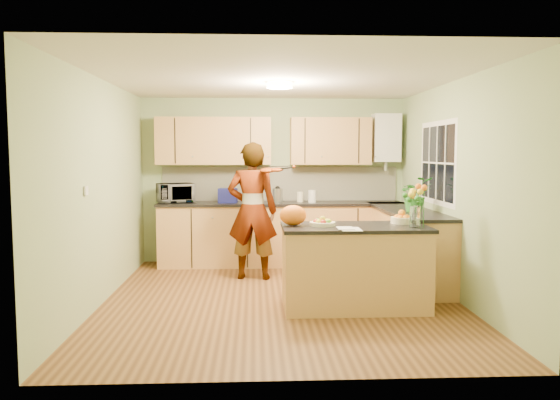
{
  "coord_description": "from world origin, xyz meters",
  "views": [
    {
      "loc": [
        -0.3,
        -6.14,
        1.68
      ],
      "look_at": [
        0.02,
        0.5,
        1.1
      ],
      "focal_mm": 35.0,
      "sensor_mm": 36.0,
      "label": 1
    }
  ],
  "objects": [
    {
      "name": "splashback",
      "position": [
        0.1,
        2.23,
        1.2
      ],
      "size": [
        3.6,
        0.02,
        0.52
      ],
      "primitive_type": "cube",
      "color": "white",
      "rests_on": "back_counter"
    },
    {
      "name": "peninsula_island",
      "position": [
        0.78,
        -0.37,
        0.45
      ],
      "size": [
        1.57,
        0.8,
        0.9
      ],
      "color": "tan",
      "rests_on": "floor"
    },
    {
      "name": "ceiling",
      "position": [
        0.0,
        0.0,
        2.5
      ],
      "size": [
        4.0,
        4.5,
        0.02
      ],
      "primitive_type": "cube",
      "color": "silver",
      "rests_on": "wall_back"
    },
    {
      "name": "kettle",
      "position": [
        0.05,
        1.96,
        1.05
      ],
      "size": [
        0.15,
        0.15,
        0.28
      ],
      "rotation": [
        0.0,
        0.0,
        0.43
      ],
      "color": "#ACACB0",
      "rests_on": "back_counter"
    },
    {
      "name": "jar_cream",
      "position": [
        0.39,
        2.0,
        1.02
      ],
      "size": [
        0.12,
        0.12,
        0.15
      ],
      "primitive_type": "cylinder",
      "rotation": [
        0.0,
        0.0,
        0.34
      ],
      "color": "#F2E6C2",
      "rests_on": "back_counter"
    },
    {
      "name": "boiler",
      "position": [
        1.7,
        2.09,
        1.9
      ],
      "size": [
        0.4,
        0.3,
        0.86
      ],
      "color": "white",
      "rests_on": "wall_back"
    },
    {
      "name": "upper_cabinets",
      "position": [
        -0.18,
        2.08,
        1.85
      ],
      "size": [
        3.2,
        0.34,
        0.7
      ],
      "color": "tan",
      "rests_on": "wall_back"
    },
    {
      "name": "jar_white",
      "position": [
        0.56,
        1.89,
        1.03
      ],
      "size": [
        0.15,
        0.15,
        0.18
      ],
      "primitive_type": "cylinder",
      "rotation": [
        0.0,
        0.0,
        0.34
      ],
      "color": "white",
      "rests_on": "back_counter"
    },
    {
      "name": "wall_left",
      "position": [
        -2.0,
        0.0,
        1.25
      ],
      "size": [
        0.02,
        4.5,
        2.5
      ],
      "primitive_type": "cube",
      "color": "#94AE7C",
      "rests_on": "floor"
    },
    {
      "name": "potted_plant",
      "position": [
        1.7,
        0.52,
        1.16
      ],
      "size": [
        0.44,
        0.4,
        0.44
      ],
      "primitive_type": "imported",
      "rotation": [
        0.0,
        0.0,
        0.14
      ],
      "color": "#2E7D29",
      "rests_on": "right_counter"
    },
    {
      "name": "wall_right",
      "position": [
        2.0,
        0.0,
        1.25
      ],
      "size": [
        0.02,
        4.5,
        2.5
      ],
      "primitive_type": "cube",
      "color": "#94AE7C",
      "rests_on": "floor"
    },
    {
      "name": "window_right",
      "position": [
        1.99,
        0.6,
        1.55
      ],
      "size": [
        0.01,
        1.3,
        1.05
      ],
      "color": "white",
      "rests_on": "wall_right"
    },
    {
      "name": "wall_back",
      "position": [
        0.0,
        2.25,
        1.25
      ],
      "size": [
        4.0,
        0.02,
        2.5
      ],
      "primitive_type": "cube",
      "color": "#94AE7C",
      "rests_on": "floor"
    },
    {
      "name": "back_counter",
      "position": [
        0.1,
        1.95,
        0.47
      ],
      "size": [
        3.64,
        0.62,
        0.94
      ],
      "color": "tan",
      "rests_on": "floor"
    },
    {
      "name": "right_counter",
      "position": [
        1.7,
        0.85,
        0.47
      ],
      "size": [
        0.62,
        2.24,
        0.94
      ],
      "color": "tan",
      "rests_on": "floor"
    },
    {
      "name": "flower_vase",
      "position": [
        1.38,
        -0.55,
        1.22
      ],
      "size": [
        0.27,
        0.27,
        0.49
      ],
      "rotation": [
        0.0,
        0.0,
        -0.17
      ],
      "color": "silver",
      "rests_on": "peninsula_island"
    },
    {
      "name": "violinist",
      "position": [
        -0.33,
        1.06,
        0.91
      ],
      "size": [
        0.71,
        0.51,
        1.82
      ],
      "primitive_type": "imported",
      "rotation": [
        0.0,
        0.0,
        3.02
      ],
      "color": "#DFA288",
      "rests_on": "floor"
    },
    {
      "name": "floor",
      "position": [
        0.0,
        0.0,
        0.0
      ],
      "size": [
        4.5,
        4.5,
        0.0
      ],
      "primitive_type": "plane",
      "color": "#523117",
      "rests_on": "ground"
    },
    {
      "name": "fruit_dish",
      "position": [
        0.43,
        -0.37,
        0.94
      ],
      "size": [
        0.28,
        0.28,
        0.1
      ],
      "color": "#F2E6C2",
      "rests_on": "peninsula_island"
    },
    {
      "name": "ceiling_lamp",
      "position": [
        0.0,
        0.3,
        2.46
      ],
      "size": [
        0.3,
        0.3,
        0.07
      ],
      "color": "#FFEABF",
      "rests_on": "ceiling"
    },
    {
      "name": "orange_bowl",
      "position": [
        1.33,
        -0.22,
        0.96
      ],
      "size": [
        0.24,
        0.24,
        0.14
      ],
      "color": "#F2E6C2",
      "rests_on": "peninsula_island"
    },
    {
      "name": "wall_front",
      "position": [
        0.0,
        -2.25,
        1.25
      ],
      "size": [
        4.0,
        0.02,
        2.5
      ],
      "primitive_type": "cube",
      "color": "#94AE7C",
      "rests_on": "floor"
    },
    {
      "name": "light_switch",
      "position": [
        -1.99,
        -0.6,
        1.3
      ],
      "size": [
        0.02,
        0.09,
        0.09
      ],
      "primitive_type": "cube",
      "color": "white",
      "rests_on": "wall_left"
    },
    {
      "name": "violin",
      "position": [
        -0.13,
        0.84,
        1.45
      ],
      "size": [
        0.57,
        0.49,
        0.14
      ],
      "primitive_type": null,
      "rotation": [
        0.17,
        0.0,
        -0.61
      ],
      "color": "#4A1704",
      "rests_on": "violinist"
    },
    {
      "name": "microwave",
      "position": [
        -1.47,
        1.98,
        1.08
      ],
      "size": [
        0.6,
        0.51,
        0.28
      ],
      "primitive_type": "imported",
      "rotation": [
        0.0,
        0.0,
        0.38
      ],
      "color": "white",
      "rests_on": "back_counter"
    },
    {
      "name": "orange_bag",
      "position": [
        0.12,
        -0.32,
        1.01
      ],
      "size": [
        0.32,
        0.28,
        0.22
      ],
      "primitive_type": "ellipsoid",
      "rotation": [
        0.0,
        0.0,
        -0.12
      ],
      "color": "orange",
      "rests_on": "peninsula_island"
    },
    {
      "name": "blue_box",
      "position": [
        -0.69,
        1.93,
        1.05
      ],
      "size": [
        0.29,
        0.23,
        0.21
      ],
      "primitive_type": "cube",
      "rotation": [
        0.0,
        0.0,
        -0.13
      ],
      "color": "navy",
      "rests_on": "back_counter"
    },
    {
      "name": "papers",
      "position": [
        0.68,
        -0.67,
        0.9
      ],
      "size": [
        0.2,
        0.28,
        0.01
      ],
      "primitive_type": "cube",
      "color": "white",
      "rests_on": "peninsula_island"
    }
  ]
}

